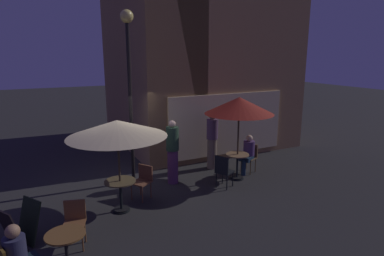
# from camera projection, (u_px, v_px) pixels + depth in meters

# --- Properties ---
(ground_plane) EXTENTS (60.00, 60.00, 0.00)m
(ground_plane) POSITION_uv_depth(u_px,v_px,m) (128.00, 192.00, 8.69)
(ground_plane) COLOR #272625
(cafe_building) EXTENTS (6.31, 6.26, 9.94)m
(cafe_building) POSITION_uv_depth(u_px,v_px,m) (183.00, 16.00, 11.82)
(cafe_building) COLOR #9F784D
(cafe_building) RESTS_ON ground
(street_lamp_near_corner) EXTENTS (0.35, 0.35, 4.73)m
(street_lamp_near_corner) POSITION_uv_depth(u_px,v_px,m) (129.00, 64.00, 8.62)
(street_lamp_near_corner) COLOR black
(street_lamp_near_corner) RESTS_ON ground
(menu_sandwich_board) EXTENTS (0.83, 0.80, 0.86)m
(menu_sandwich_board) POSITION_uv_depth(u_px,v_px,m) (20.00, 225.00, 6.17)
(menu_sandwich_board) COLOR black
(menu_sandwich_board) RESTS_ON ground
(cafe_table_0) EXTENTS (0.72, 0.72, 0.75)m
(cafe_table_0) POSITION_uv_depth(u_px,v_px,m) (120.00, 189.00, 7.55)
(cafe_table_0) COLOR black
(cafe_table_0) RESTS_ON ground
(cafe_table_1) EXTENTS (0.67, 0.67, 0.76)m
(cafe_table_1) POSITION_uv_depth(u_px,v_px,m) (237.00, 162.00, 9.50)
(cafe_table_1) COLOR black
(cafe_table_1) RESTS_ON ground
(cafe_table_2) EXTENTS (0.65, 0.65, 0.72)m
(cafe_table_2) POSITION_uv_depth(u_px,v_px,m) (66.00, 246.00, 5.41)
(cafe_table_2) COLOR black
(cafe_table_2) RESTS_ON ground
(patio_umbrella_0) EXTENTS (2.24, 2.24, 2.19)m
(patio_umbrella_0) POSITION_uv_depth(u_px,v_px,m) (117.00, 129.00, 7.22)
(patio_umbrella_0) COLOR black
(patio_umbrella_0) RESTS_ON ground
(patio_umbrella_1) EXTENTS (1.97, 1.97, 2.44)m
(patio_umbrella_1) POSITION_uv_depth(u_px,v_px,m) (239.00, 106.00, 9.13)
(patio_umbrella_1) COLOR black
(patio_umbrella_1) RESTS_ON ground
(cafe_chair_0) EXTENTS (0.60, 0.60, 0.85)m
(cafe_chair_0) POSITION_uv_depth(u_px,v_px,m) (143.00, 179.00, 8.25)
(cafe_chair_0) COLOR brown
(cafe_chair_0) RESTS_ON ground
(cafe_chair_1) EXTENTS (0.54, 0.54, 0.88)m
(cafe_chair_1) POSITION_uv_depth(u_px,v_px,m) (250.00, 155.00, 10.09)
(cafe_chair_1) COLOR brown
(cafe_chair_1) RESTS_ON ground
(cafe_chair_2) EXTENTS (0.56, 0.56, 0.93)m
(cafe_chair_2) POSITION_uv_depth(u_px,v_px,m) (223.00, 169.00, 8.84)
(cafe_chair_2) COLOR black
(cafe_chair_2) RESTS_ON ground
(cafe_chair_3) EXTENTS (0.49, 0.49, 0.90)m
(cafe_chair_3) POSITION_uv_depth(u_px,v_px,m) (75.00, 219.00, 6.17)
(cafe_chair_3) COLOR brown
(cafe_chair_3) RESTS_ON ground
(patron_seated_0) EXTENTS (0.53, 0.46, 1.20)m
(patron_seated_0) POSITION_uv_depth(u_px,v_px,m) (248.00, 152.00, 9.95)
(patron_seated_0) COLOR #1E3245
(patron_seated_0) RESTS_ON ground
(patron_seated_1) EXTENTS (0.51, 0.42, 1.19)m
(patron_seated_1) POSITION_uv_depth(u_px,v_px,m) (20.00, 254.00, 4.88)
(patron_seated_1) COLOR black
(patron_seated_1) RESTS_ON ground
(patron_standing_2) EXTENTS (0.36, 0.36, 1.83)m
(patron_standing_2) POSITION_uv_depth(u_px,v_px,m) (212.00, 141.00, 10.32)
(patron_standing_2) COLOR #7F6A58
(patron_standing_2) RESTS_ON ground
(patron_standing_3) EXTENTS (0.36, 0.36, 1.83)m
(patron_standing_3) POSITION_uv_depth(u_px,v_px,m) (173.00, 152.00, 9.12)
(patron_standing_3) COLOR #62345C
(patron_standing_3) RESTS_ON ground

